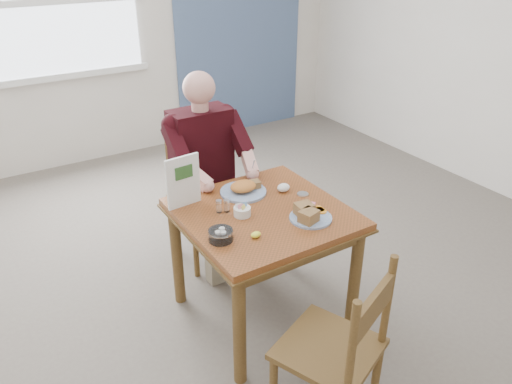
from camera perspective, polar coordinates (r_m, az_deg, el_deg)
floor at (r=3.28m, az=0.71°, el=-13.59°), size 6.00×6.00×0.00m
wall_back at (r=5.30m, az=-17.90°, el=18.15°), size 5.50×0.00×5.50m
accent_panel at (r=5.89m, az=-1.86°, el=20.21°), size 1.60×0.02×2.80m
lemon_wedge at (r=2.59m, az=-0.02°, el=-4.90°), size 0.06×0.05×0.03m
napkin at (r=3.04m, az=3.16°, el=0.50°), size 0.09×0.08×0.05m
metal_dish at (r=3.02m, az=5.37°, el=-0.25°), size 0.07×0.07×0.01m
window at (r=5.16m, az=-22.62°, el=19.46°), size 1.72×0.04×1.42m
table at (r=2.90m, az=0.79°, el=-4.05°), size 0.92×0.92×0.75m
chair_far at (r=3.58m, az=-6.12°, el=-0.52°), size 0.42×0.42×0.95m
chair_near at (r=2.39m, az=9.35°, el=-17.50°), size 0.55×0.55×0.95m
diner at (r=3.37m, az=-5.72°, el=3.86°), size 0.53×0.56×1.39m
near_plate at (r=2.76m, az=6.04°, el=-2.56°), size 0.27×0.27×0.08m
far_plate at (r=3.02m, az=-1.38°, el=0.39°), size 0.33×0.33×0.08m
caddy at (r=2.78m, az=-1.59°, el=-2.22°), size 0.10×0.10×0.07m
shakers at (r=2.81m, az=-3.81°, el=-1.59°), size 0.09×0.06×0.08m
creamer at (r=2.57m, az=-4.05°, el=-4.93°), size 0.15×0.15×0.06m
menu at (r=2.85m, az=-8.32°, el=1.23°), size 0.21×0.03×0.31m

